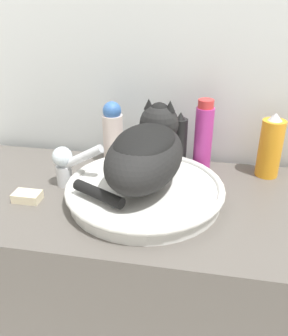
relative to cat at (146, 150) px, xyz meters
The scene contains 10 objects.
wall_back 0.40m from the cat, 88.26° to the left, with size 8.00×0.05×2.40m.
vanity_counter 0.54m from the cat, 38.35° to the right, with size 1.26×0.52×0.82m.
sink_basin 0.11m from the cat, 94.73° to the right, with size 0.42×0.42×0.05m.
cat is the anchor object (origin of this frame).
faucet 0.24m from the cat, behind, with size 0.15×0.06×0.14m.
hairspray_can_black 0.21m from the cat, 70.22° to the left, with size 0.04×0.04×0.18m.
lotion_bottle_white 0.24m from the cat, 126.51° to the left, with size 0.06×0.06×0.20m.
spray_bottle_trigger 0.39m from the cat, 29.67° to the left, with size 0.07×0.07×0.19m.
shampoo_bottle_tall 0.24m from the cat, 53.90° to the left, with size 0.05×0.05×0.22m.
soap_bar 0.34m from the cat, 165.39° to the right, with size 0.07×0.05×0.02m.
Camera 1 is at (0.14, -0.55, 1.31)m, focal length 38.00 mm.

